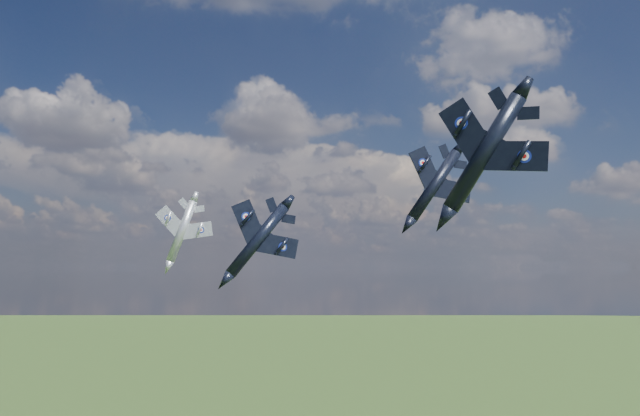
% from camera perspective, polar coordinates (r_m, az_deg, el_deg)
% --- Properties ---
extents(jet_lead_navy, '(14.73, 17.09, 8.73)m').
position_cam_1_polar(jet_lead_navy, '(75.07, -5.71, -2.91)').
color(jet_lead_navy, black).
extents(jet_right_navy, '(12.81, 15.52, 7.56)m').
position_cam_1_polar(jet_right_navy, '(49.04, 14.79, 4.88)').
color(jet_right_navy, black).
extents(jet_high_navy, '(16.20, 18.56, 9.14)m').
position_cam_1_polar(jet_high_navy, '(83.73, 10.41, 2.06)').
color(jet_high_navy, black).
extents(jet_left_silver, '(12.08, 14.57, 5.59)m').
position_cam_1_polar(jet_left_silver, '(92.87, -12.53, -2.08)').
color(jet_left_silver, '#ACAFB8').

